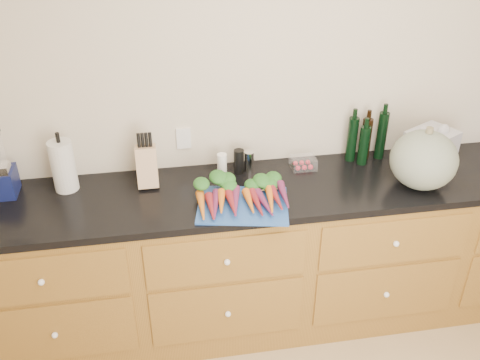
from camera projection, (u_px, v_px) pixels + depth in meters
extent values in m
cube|color=beige|center=(289.00, 99.00, 2.99)|extent=(4.10, 0.05, 2.60)
cube|color=brown|center=(295.00, 255.00, 3.16)|extent=(3.60, 0.60, 0.90)
cube|color=brown|center=(42.00, 280.00, 2.57)|extent=(0.82, 0.01, 0.28)
sphere|color=white|center=(41.00, 282.00, 2.55)|extent=(0.03, 0.03, 0.03)
cube|color=brown|center=(55.00, 333.00, 2.75)|extent=(0.82, 0.01, 0.38)
sphere|color=white|center=(55.00, 335.00, 2.74)|extent=(0.03, 0.03, 0.03)
cube|color=brown|center=(227.00, 260.00, 2.70)|extent=(0.82, 0.01, 0.28)
sphere|color=white|center=(227.00, 262.00, 2.68)|extent=(0.03, 0.03, 0.03)
cube|color=brown|center=(228.00, 312.00, 2.88)|extent=(0.82, 0.01, 0.38)
sphere|color=white|center=(228.00, 314.00, 2.87)|extent=(0.03, 0.03, 0.03)
cube|color=brown|center=(395.00, 242.00, 2.82)|extent=(0.82, 0.01, 0.28)
sphere|color=white|center=(396.00, 244.00, 2.81)|extent=(0.03, 0.03, 0.03)
cube|color=brown|center=(385.00, 293.00, 3.01)|extent=(0.82, 0.01, 0.38)
sphere|color=white|center=(387.00, 295.00, 3.00)|extent=(0.03, 0.03, 0.03)
cube|color=black|center=(300.00, 187.00, 2.91)|extent=(3.64, 0.62, 0.04)
cube|color=#2652A2|center=(243.00, 205.00, 2.72)|extent=(0.51, 0.43, 0.01)
cone|color=orange|center=(202.00, 207.00, 2.65)|extent=(0.05, 0.22, 0.05)
cone|color=maroon|center=(209.00, 206.00, 2.66)|extent=(0.05, 0.22, 0.05)
cone|color=#6B214B|center=(216.00, 205.00, 2.66)|extent=(0.05, 0.22, 0.05)
cone|color=orange|center=(223.00, 205.00, 2.67)|extent=(0.05, 0.22, 0.05)
cone|color=maroon|center=(230.00, 204.00, 2.67)|extent=(0.05, 0.22, 0.05)
cone|color=#6B214B|center=(237.00, 203.00, 2.68)|extent=(0.05, 0.22, 0.05)
ellipsoid|color=#1B521E|center=(216.00, 186.00, 2.80)|extent=(0.22, 0.13, 0.07)
cone|color=orange|center=(250.00, 202.00, 2.69)|extent=(0.05, 0.22, 0.05)
cone|color=maroon|center=(257.00, 201.00, 2.69)|extent=(0.05, 0.22, 0.05)
cone|color=#6B214B|center=(264.00, 201.00, 2.70)|extent=(0.05, 0.22, 0.05)
cone|color=orange|center=(270.00, 200.00, 2.70)|extent=(0.05, 0.22, 0.05)
cone|color=maroon|center=(277.00, 200.00, 2.71)|extent=(0.05, 0.22, 0.05)
cone|color=#6B214B|center=(284.00, 199.00, 2.71)|extent=(0.05, 0.22, 0.05)
ellipsoid|color=#1B521E|center=(261.00, 182.00, 2.83)|extent=(0.22, 0.13, 0.07)
ellipsoid|color=#616D5C|center=(424.00, 160.00, 2.81)|extent=(0.35, 0.35, 0.32)
cube|color=#0F1546|center=(1.00, 182.00, 2.78)|extent=(0.15, 0.15, 0.14)
cylinder|color=silver|center=(63.00, 166.00, 2.79)|extent=(0.12, 0.12, 0.28)
cube|color=tan|center=(147.00, 166.00, 2.85)|extent=(0.11, 0.11, 0.22)
cylinder|color=white|center=(222.00, 164.00, 2.97)|extent=(0.05, 0.05, 0.12)
cylinder|color=black|center=(239.00, 161.00, 2.98)|extent=(0.06, 0.06, 0.14)
cylinder|color=silver|center=(249.00, 162.00, 2.99)|extent=(0.05, 0.05, 0.12)
cube|color=white|center=(303.00, 163.00, 3.04)|extent=(0.14, 0.11, 0.06)
cylinder|color=black|center=(352.00, 139.00, 3.07)|extent=(0.06, 0.06, 0.27)
cylinder|color=black|center=(366.00, 139.00, 3.10)|extent=(0.06, 0.06, 0.25)
cylinder|color=black|center=(381.00, 135.00, 3.09)|extent=(0.06, 0.06, 0.28)
cylinder|color=black|center=(364.00, 145.00, 3.04)|extent=(0.06, 0.06, 0.23)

